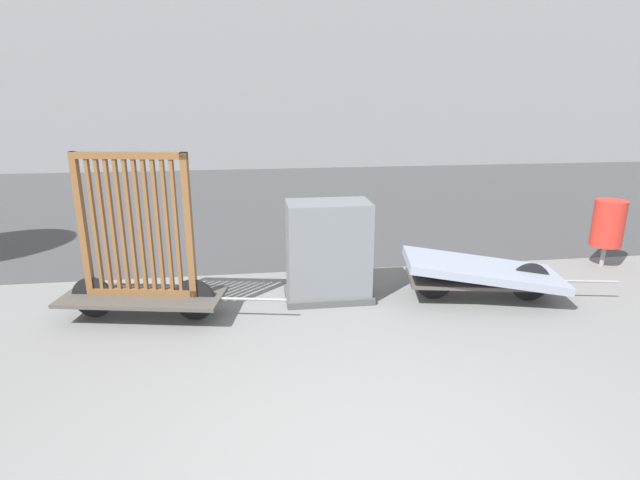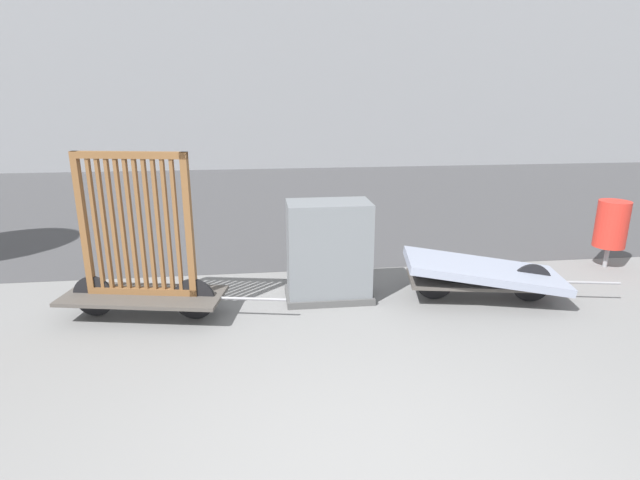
# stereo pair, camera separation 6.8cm
# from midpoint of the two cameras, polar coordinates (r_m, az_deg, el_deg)

# --- Properties ---
(road_strip) EXTENTS (56.00, 9.89, 0.01)m
(road_strip) POSITION_cam_midpoint_polar(r_m,az_deg,el_deg) (11.65, -3.58, 4.72)
(road_strip) COLOR #424244
(road_strip) RESTS_ON ground_plane
(bike_cart_with_bedframe) EXTENTS (2.43, 0.97, 1.79)m
(bike_cart_with_bedframe) POSITION_cam_midpoint_polar(r_m,az_deg,el_deg) (5.61, -19.49, -2.60)
(bike_cart_with_bedframe) COLOR #4C4742
(bike_cart_with_bedframe) RESTS_ON ground_plane
(bike_cart_with_mattress) EXTENTS (2.49, 1.14, 0.53)m
(bike_cart_with_mattress) POSITION_cam_midpoint_polar(r_m,az_deg,el_deg) (6.15, 18.53, -3.64)
(bike_cart_with_mattress) COLOR #4C4742
(bike_cart_with_mattress) RESTS_ON ground_plane
(utility_cabinet) EXTENTS (1.01, 0.61, 1.17)m
(utility_cabinet) POSITION_cam_midpoint_polar(r_m,az_deg,el_deg) (5.82, 1.33, -1.66)
(utility_cabinet) COLOR #4C4C4C
(utility_cabinet) RESTS_ON ground_plane
(trash_bin) EXTENTS (0.42, 0.42, 0.95)m
(trash_bin) POSITION_cam_midpoint_polar(r_m,az_deg,el_deg) (7.97, 30.58, 1.55)
(trash_bin) COLOR gray
(trash_bin) RESTS_ON ground_plane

